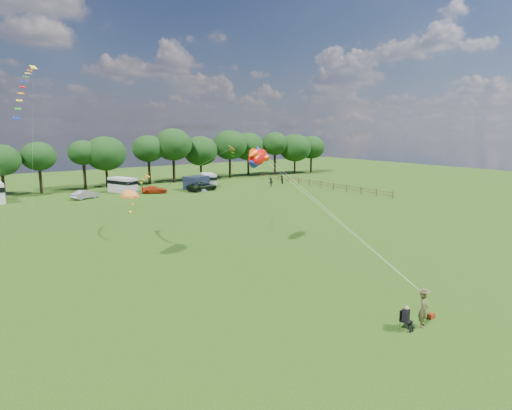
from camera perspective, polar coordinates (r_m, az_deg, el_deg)
ground_plane at (r=31.08m, az=8.75°, el=-9.44°), size 180.00×180.00×0.00m
tree_line at (r=80.18m, az=-16.86°, el=6.95°), size 102.98×10.98×10.27m
fence at (r=76.94m, az=7.89°, el=2.95°), size 0.12×33.12×1.20m
car_b at (r=68.06m, az=-21.84°, el=1.31°), size 3.98×2.82×1.32m
car_c at (r=70.52m, az=-13.39°, el=2.01°), size 4.28×3.09×1.18m
car_d at (r=71.92m, az=-7.17°, el=2.48°), size 5.75×3.32×1.48m
campervan_c at (r=72.77m, az=-17.37°, el=2.63°), size 3.76×5.35×2.41m
campervan_d at (r=76.91m, az=-6.36°, el=3.38°), size 3.25×5.09×2.31m
tent_orange at (r=67.59m, az=-16.48°, el=1.02°), size 2.81×3.08×2.20m
tent_greyblue at (r=72.05m, az=-7.70°, el=1.91°), size 3.15×3.45×2.34m
awning_navy at (r=73.58m, az=-7.96°, el=2.95°), size 4.42×4.03×2.25m
kite_flyer at (r=24.89m, az=21.41°, el=-12.81°), size 0.84×0.76×1.94m
camp_chair at (r=24.32m, az=19.31°, el=-13.70°), size 0.57×0.57×1.31m
kite_bag at (r=26.36m, az=22.30°, el=-13.51°), size 0.39×0.27×0.28m
fish_kite at (r=36.03m, az=0.08°, el=6.35°), size 3.68×2.90×2.01m
streamer_kite_a at (r=51.54m, az=-28.31°, el=14.18°), size 3.46×5.57×5.80m
streamer_kite_b at (r=43.79m, az=-15.23°, el=2.03°), size 4.18×4.64×3.77m
streamer_kite_c at (r=40.70m, az=-3.11°, el=6.46°), size 3.12×5.05×2.83m
walker_a at (r=80.12m, az=3.41°, el=3.41°), size 0.93×0.78×1.65m
walker_b at (r=76.44m, az=1.99°, el=3.06°), size 1.04×0.52×1.57m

